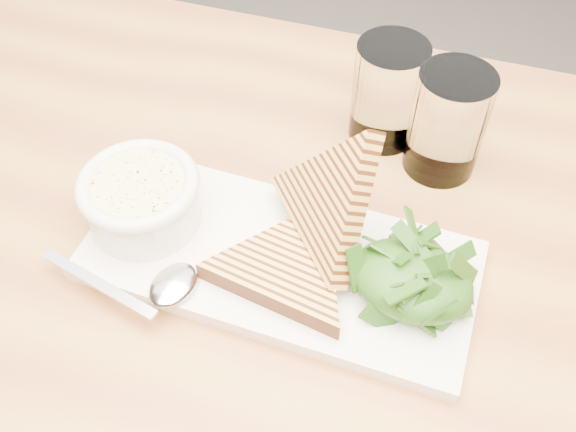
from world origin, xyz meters
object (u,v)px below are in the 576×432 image
at_px(soup_bowl, 143,204).
at_px(glass_near, 388,93).
at_px(platter, 279,261).
at_px(glass_far, 448,123).
at_px(table_top, 265,299).

height_order(soup_bowl, glass_near, glass_near).
bearing_deg(soup_bowl, platter, 4.15).
relative_size(soup_bowl, glass_far, 0.91).
relative_size(platter, glass_far, 3.11).
bearing_deg(glass_far, glass_near, 162.26).
bearing_deg(soup_bowl, glass_near, 52.93).
xyz_separation_m(table_top, platter, (0.00, 0.03, 0.03)).
distance_m(table_top, soup_bowl, 0.14).
relative_size(table_top, soup_bowl, 11.66).
height_order(platter, glass_near, glass_near).
height_order(table_top, soup_bowl, soup_bowl).
bearing_deg(platter, glass_far, 61.70).
xyz_separation_m(table_top, glass_near, (0.03, 0.24, 0.08)).
bearing_deg(platter, soup_bowl, -175.85).
relative_size(table_top, platter, 3.41).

